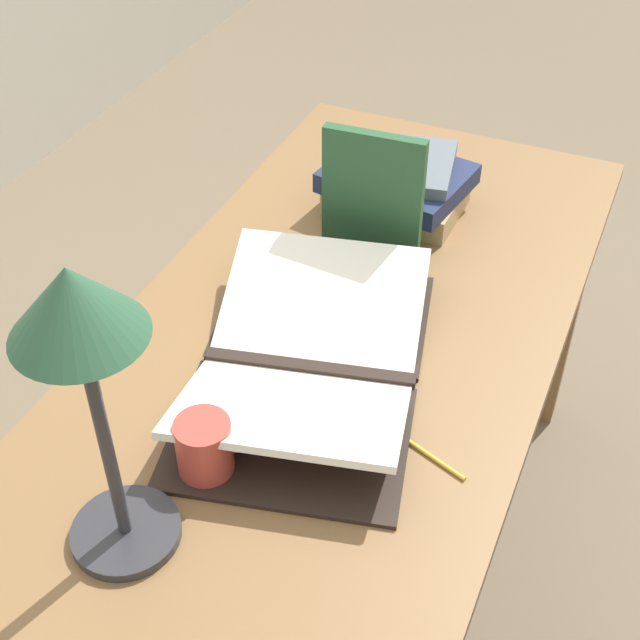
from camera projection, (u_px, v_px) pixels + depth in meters
ground_plane at (332, 583)px, 2.06m from camera, size 12.00×12.00×0.00m
reading_desk at (336, 372)px, 1.62m from camera, size 1.56×0.74×0.77m
open_book at (308, 361)px, 1.46m from camera, size 0.64×0.48×0.10m
book_stack_tall at (397, 184)px, 1.81m from camera, size 0.26×0.30×0.12m
book_standing_upright at (372, 199)px, 1.63m from camera, size 0.03×0.19×0.27m
reading_lamp at (82, 344)px, 1.00m from camera, size 0.16×0.16×0.46m
coffee_mug at (206, 448)px, 1.29m from camera, size 0.10×0.10×0.10m
pencil at (419, 448)px, 1.35m from camera, size 0.07×0.17×0.01m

